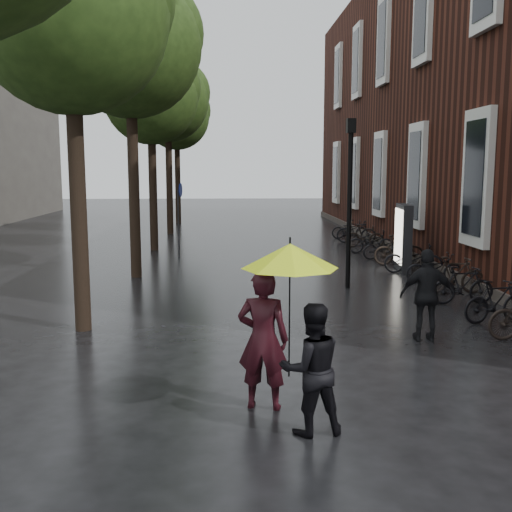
{
  "coord_description": "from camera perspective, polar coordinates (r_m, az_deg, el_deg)",
  "views": [
    {
      "loc": [
        -1.2,
        -5.0,
        3.26
      ],
      "look_at": [
        -0.63,
        6.08,
        1.63
      ],
      "focal_mm": 42.0,
      "sensor_mm": 36.0,
      "label": 1
    }
  ],
  "objects": [
    {
      "name": "brick_building",
      "position": [
        27.24,
        23.09,
        13.47
      ],
      "size": [
        10.2,
        33.2,
        12.0
      ],
      "color": "#38160F",
      "rests_on": "ground"
    },
    {
      "name": "street_trees",
      "position": [
        21.32,
        -10.91,
        16.52
      ],
      "size": [
        4.33,
        34.03,
        8.91
      ],
      "color": "black",
      "rests_on": "ground"
    },
    {
      "name": "person_burgundy",
      "position": [
        8.18,
        0.68,
        -7.96
      ],
      "size": [
        0.79,
        0.61,
        1.93
      ],
      "primitive_type": "imported",
      "rotation": [
        0.0,
        0.0,
        2.92
      ],
      "color": "black",
      "rests_on": "ground"
    },
    {
      "name": "person_black",
      "position": [
        7.5,
        5.29,
        -10.64
      ],
      "size": [
        0.89,
        0.74,
        1.65
      ],
      "primitive_type": "imported",
      "rotation": [
        0.0,
        0.0,
        3.3
      ],
      "color": "black",
      "rests_on": "ground"
    },
    {
      "name": "lime_umbrella",
      "position": [
        7.46,
        3.25,
        -0.0
      ],
      "size": [
        1.23,
        1.23,
        1.8
      ],
      "rotation": [
        0.0,
        0.0,
        0.09
      ],
      "color": "black",
      "rests_on": "ground"
    },
    {
      "name": "pedestrian_walking",
      "position": [
        11.8,
        15.99,
        -3.61
      ],
      "size": [
        1.06,
        0.5,
        1.76
      ],
      "primitive_type": "imported",
      "rotation": [
        0.0,
        0.0,
        3.08
      ],
      "color": "black",
      "rests_on": "ground"
    },
    {
      "name": "parked_bicycles",
      "position": [
        20.39,
        13.58,
        0.26
      ],
      "size": [
        2.1,
        17.13,
        1.03
      ],
      "color": "black",
      "rests_on": "ground"
    },
    {
      "name": "ad_lightbox",
      "position": [
        19.71,
        13.83,
        1.73
      ],
      "size": [
        0.32,
        1.41,
        2.12
      ],
      "rotation": [
        0.0,
        0.0,
        -0.1
      ],
      "color": "black",
      "rests_on": "ground"
    },
    {
      "name": "lamp_post",
      "position": [
        16.34,
        8.93,
        6.54
      ],
      "size": [
        0.23,
        0.23,
        4.56
      ],
      "rotation": [
        0.0,
        0.0,
        0.0
      ],
      "color": "black",
      "rests_on": "ground"
    },
    {
      "name": "cycle_sign",
      "position": [
        22.25,
        -7.3,
        4.53
      ],
      "size": [
        0.14,
        0.49,
        2.72
      ],
      "rotation": [
        0.0,
        0.0,
        -0.14
      ],
      "color": "#262628",
      "rests_on": "ground"
    }
  ]
}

